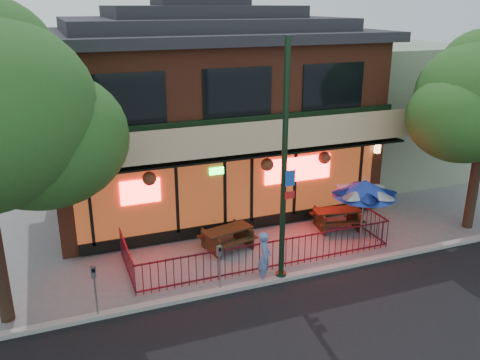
{
  "coord_description": "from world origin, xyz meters",
  "views": [
    {
      "loc": [
        -5.94,
        -12.37,
        7.75
      ],
      "look_at": [
        -0.38,
        2.0,
        2.38
      ],
      "focal_mm": 38.0,
      "sensor_mm": 36.0,
      "label": 1
    }
  ],
  "objects_px": {
    "street_light": "(284,179)",
    "patio_umbrella": "(365,188)",
    "picnic_table_left": "(227,235)",
    "picnic_table_right": "(337,216)",
    "parking_meter_near": "(220,261)",
    "parking_meter_far": "(95,283)",
    "pedestrian": "(265,257)"
  },
  "relations": [
    {
      "from": "pedestrian",
      "to": "picnic_table_right",
      "type": "bearing_deg",
      "value": -33.07
    },
    {
      "from": "pedestrian",
      "to": "parking_meter_near",
      "type": "xyz_separation_m",
      "value": [
        -1.4,
        -0.05,
        0.17
      ]
    },
    {
      "from": "street_light",
      "to": "parking_meter_near",
      "type": "relative_size",
      "value": 4.92
    },
    {
      "from": "patio_umbrella",
      "to": "parking_meter_far",
      "type": "distance_m",
      "value": 8.95
    },
    {
      "from": "street_light",
      "to": "parking_meter_far",
      "type": "distance_m",
      "value": 5.72
    },
    {
      "from": "parking_meter_far",
      "to": "picnic_table_right",
      "type": "bearing_deg",
      "value": 16.66
    },
    {
      "from": "pedestrian",
      "to": "parking_meter_far",
      "type": "height_order",
      "value": "pedestrian"
    },
    {
      "from": "picnic_table_right",
      "to": "parking_meter_far",
      "type": "height_order",
      "value": "parking_meter_far"
    },
    {
      "from": "pedestrian",
      "to": "parking_meter_near",
      "type": "distance_m",
      "value": 1.41
    },
    {
      "from": "picnic_table_left",
      "to": "patio_umbrella",
      "type": "bearing_deg",
      "value": -17.58
    },
    {
      "from": "picnic_table_right",
      "to": "parking_meter_near",
      "type": "bearing_deg",
      "value": -154.67
    },
    {
      "from": "picnic_table_right",
      "to": "patio_umbrella",
      "type": "xyz_separation_m",
      "value": [
        0.05,
        -1.44,
        1.56
      ]
    },
    {
      "from": "parking_meter_near",
      "to": "street_light",
      "type": "bearing_deg",
      "value": -0.08
    },
    {
      "from": "street_light",
      "to": "patio_umbrella",
      "type": "height_order",
      "value": "street_light"
    },
    {
      "from": "street_light",
      "to": "picnic_table_right",
      "type": "distance_m",
      "value": 5.05
    },
    {
      "from": "parking_meter_near",
      "to": "parking_meter_far",
      "type": "distance_m",
      "value": 3.39
    },
    {
      "from": "street_light",
      "to": "picnic_table_right",
      "type": "bearing_deg",
      "value": 36.41
    },
    {
      "from": "picnic_table_left",
      "to": "patio_umbrella",
      "type": "distance_m",
      "value": 4.78
    },
    {
      "from": "picnic_table_left",
      "to": "picnic_table_right",
      "type": "distance_m",
      "value": 4.25
    },
    {
      "from": "picnic_table_right",
      "to": "patio_umbrella",
      "type": "bearing_deg",
      "value": -88.07
    },
    {
      "from": "street_light",
      "to": "pedestrian",
      "type": "height_order",
      "value": "street_light"
    },
    {
      "from": "street_light",
      "to": "parking_meter_near",
      "type": "height_order",
      "value": "street_light"
    },
    {
      "from": "street_light",
      "to": "parking_meter_near",
      "type": "xyz_separation_m",
      "value": [
        -1.92,
        0.0,
        -2.19
      ]
    },
    {
      "from": "patio_umbrella",
      "to": "pedestrian",
      "type": "xyz_separation_m",
      "value": [
        -4.02,
        -1.05,
        -1.24
      ]
    },
    {
      "from": "pedestrian",
      "to": "parking_meter_far",
      "type": "xyz_separation_m",
      "value": [
        -4.79,
        -0.13,
        0.23
      ]
    },
    {
      "from": "picnic_table_right",
      "to": "patio_umbrella",
      "type": "relative_size",
      "value": 0.8
    },
    {
      "from": "picnic_table_left",
      "to": "picnic_table_right",
      "type": "relative_size",
      "value": 1.0
    },
    {
      "from": "picnic_table_right",
      "to": "parking_meter_near",
      "type": "xyz_separation_m",
      "value": [
        -5.37,
        -2.54,
        0.49
      ]
    },
    {
      "from": "pedestrian",
      "to": "parking_meter_near",
      "type": "bearing_deg",
      "value": 116.9
    },
    {
      "from": "parking_meter_far",
      "to": "street_light",
      "type": "bearing_deg",
      "value": 0.84
    },
    {
      "from": "picnic_table_right",
      "to": "street_light",
      "type": "bearing_deg",
      "value": -143.59
    },
    {
      "from": "street_light",
      "to": "patio_umbrella",
      "type": "bearing_deg",
      "value": 17.5
    }
  ]
}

